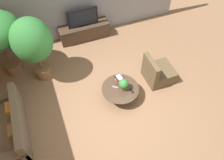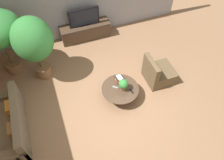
% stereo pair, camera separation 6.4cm
% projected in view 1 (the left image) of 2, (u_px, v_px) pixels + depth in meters
% --- Properties ---
extents(ground_plane, '(24.00, 24.00, 0.00)m').
position_uv_depth(ground_plane, '(112.00, 104.00, 6.03)').
color(ground_plane, '#8C6647').
extents(media_console, '(1.72, 0.50, 0.54)m').
position_uv_depth(media_console, '(84.00, 31.00, 7.56)').
color(media_console, '#473323').
rests_on(media_console, ground).
extents(television, '(1.02, 0.13, 0.62)m').
position_uv_depth(television, '(83.00, 18.00, 7.12)').
color(television, black).
rests_on(television, media_console).
extents(coffee_table, '(1.01, 1.01, 0.38)m').
position_uv_depth(coffee_table, '(120.00, 91.00, 5.98)').
color(coffee_table, black).
rests_on(coffee_table, ground).
extents(couch_by_wall, '(0.84, 1.84, 0.84)m').
position_uv_depth(couch_by_wall, '(9.00, 128.00, 5.27)').
color(couch_by_wall, brown).
rests_on(couch_by_wall, ground).
extents(armchair_wicker, '(0.80, 0.76, 0.86)m').
position_uv_depth(armchair_wicker, '(158.00, 73.00, 6.39)').
color(armchair_wicker, brown).
rests_on(armchair_wicker, ground).
extents(potted_palm_corner, '(1.07, 1.07, 2.02)m').
position_uv_depth(potted_palm_corner, '(32.00, 42.00, 5.65)').
color(potted_palm_corner, brown).
rests_on(potted_palm_corner, ground).
extents(potted_plant_tabletop, '(0.26, 0.26, 0.35)m').
position_uv_depth(potted_plant_tabletop, '(124.00, 84.00, 5.74)').
color(potted_plant_tabletop, brown).
rests_on(potted_plant_tabletop, coffee_table).
extents(book_stack, '(0.24, 0.30, 0.15)m').
position_uv_depth(book_stack, '(119.00, 79.00, 6.01)').
color(book_stack, gold).
rests_on(book_stack, coffee_table).
extents(remote_black, '(0.06, 0.16, 0.02)m').
position_uv_depth(remote_black, '(132.00, 91.00, 5.83)').
color(remote_black, black).
rests_on(remote_black, coffee_table).
extents(remote_silver, '(0.15, 0.13, 0.02)m').
position_uv_depth(remote_silver, '(115.00, 87.00, 5.91)').
color(remote_silver, gray).
rests_on(remote_silver, coffee_table).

